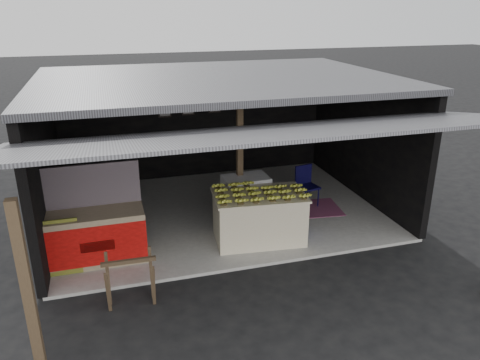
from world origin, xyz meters
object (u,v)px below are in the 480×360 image
object	(u,v)px
water_barrel	(300,222)
plastic_chair	(306,182)
banana_table	(259,217)
sawhorse	(130,277)
white_crate	(246,200)
neighbor_stall	(97,234)

from	to	relation	value
water_barrel	plastic_chair	xyz separation A→B (m)	(0.70, 1.33, 0.30)
banana_table	sawhorse	distance (m)	2.91
banana_table	water_barrel	xyz separation A→B (m)	(0.87, 0.02, -0.24)
white_crate	neighbor_stall	xyz separation A→B (m)	(-3.00, -0.75, 0.01)
neighbor_stall	water_barrel	distance (m)	3.89
banana_table	white_crate	xyz separation A→B (m)	(-0.01, 0.82, 0.03)
white_crate	sawhorse	xyz separation A→B (m)	(-2.53, -2.23, -0.06)
water_barrel	plastic_chair	bearing A→B (deg)	62.11
banana_table	white_crate	distance (m)	0.82
plastic_chair	banana_table	bearing A→B (deg)	-150.10
banana_table	sawhorse	xyz separation A→B (m)	(-2.55, -1.41, -0.03)
white_crate	water_barrel	world-z (taller)	white_crate
water_barrel	plastic_chair	distance (m)	1.54
sawhorse	water_barrel	distance (m)	3.70
banana_table	sawhorse	world-z (taller)	banana_table
banana_table	plastic_chair	world-z (taller)	banana_table
neighbor_stall	plastic_chair	world-z (taller)	neighbor_stall
neighbor_stall	water_barrel	world-z (taller)	neighbor_stall
neighbor_stall	sawhorse	xyz separation A→B (m)	(0.47, -1.48, -0.07)
neighbor_stall	water_barrel	bearing A→B (deg)	-1.36
white_crate	water_barrel	bearing A→B (deg)	-45.22
sawhorse	water_barrel	xyz separation A→B (m)	(3.41, 1.42, -0.21)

